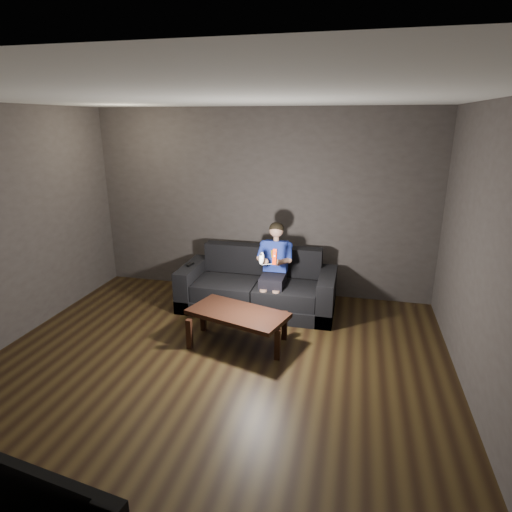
# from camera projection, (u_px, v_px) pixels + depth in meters

# --- Properties ---
(floor) EXTENTS (5.00, 5.00, 0.00)m
(floor) POSITION_uv_depth(u_px,v_px,m) (207.00, 380.00, 4.34)
(floor) COLOR black
(floor) RESTS_ON ground
(back_wall) EXTENTS (5.00, 0.04, 2.70)m
(back_wall) POSITION_uv_depth(u_px,v_px,m) (261.00, 204.00, 6.25)
(back_wall) COLOR #393331
(back_wall) RESTS_ON ground
(right_wall) EXTENTS (0.04, 5.00, 2.70)m
(right_wall) POSITION_uv_depth(u_px,v_px,m) (499.00, 274.00, 3.38)
(right_wall) COLOR #393331
(right_wall) RESTS_ON ground
(ceiling) EXTENTS (5.00, 5.00, 0.02)m
(ceiling) POSITION_uv_depth(u_px,v_px,m) (195.00, 97.00, 3.52)
(ceiling) COLOR silver
(ceiling) RESTS_ON back_wall
(sofa) EXTENTS (2.11, 0.91, 0.82)m
(sofa) POSITION_uv_depth(u_px,v_px,m) (258.00, 290.00, 5.94)
(sofa) COLOR black
(sofa) RESTS_ON floor
(child) EXTENTS (0.47, 0.58, 1.16)m
(child) POSITION_uv_depth(u_px,v_px,m) (274.00, 262.00, 5.70)
(child) COLOR black
(child) RESTS_ON sofa
(wii_remote_red) EXTENTS (0.05, 0.07, 0.20)m
(wii_remote_red) POSITION_uv_depth(u_px,v_px,m) (275.00, 257.00, 5.20)
(wii_remote_red) COLOR red
(wii_remote_red) RESTS_ON child
(nunchuk_white) EXTENTS (0.08, 0.11, 0.17)m
(nunchuk_white) POSITION_uv_depth(u_px,v_px,m) (262.00, 258.00, 5.25)
(nunchuk_white) COLOR white
(nunchuk_white) RESTS_ON child
(wii_remote_black) EXTENTS (0.06, 0.15, 0.03)m
(wii_remote_black) POSITION_uv_depth(u_px,v_px,m) (190.00, 264.00, 5.98)
(wii_remote_black) COLOR black
(wii_remote_black) RESTS_ON sofa
(coffee_table) EXTENTS (1.24, 0.87, 0.41)m
(coffee_table) POSITION_uv_depth(u_px,v_px,m) (238.00, 316.00, 4.94)
(coffee_table) COLOR black
(coffee_table) RESTS_ON floor
(tv) EXTENTS (1.18, 0.32, 0.68)m
(tv) POSITION_uv_depth(u_px,v_px,m) (43.00, 502.00, 1.98)
(tv) COLOR black
(tv) RESTS_ON media_console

